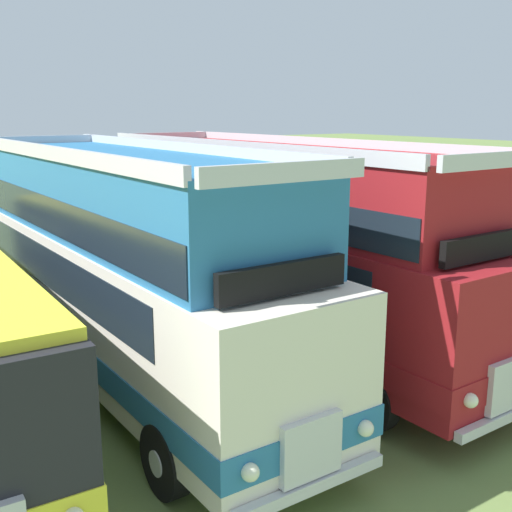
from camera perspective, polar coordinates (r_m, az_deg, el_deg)
The scene contains 3 objects.
bus_seventh_in_row at distance 12.09m, azimuth -11.70°, elevation -0.47°, with size 2.82×10.90×4.52m.
bus_eighth_in_row at distance 13.85m, azimuth 1.71°, elevation 1.50°, with size 2.98×11.52×4.52m.
bus_ninth_in_row at distance 16.15m, azimuth 12.16°, elevation 0.66°, with size 2.95×10.89×2.99m.
Camera 1 is at (2.80, -11.10, 5.11)m, focal length 44.67 mm.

